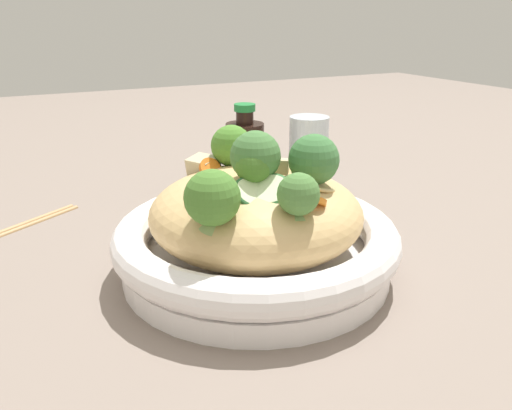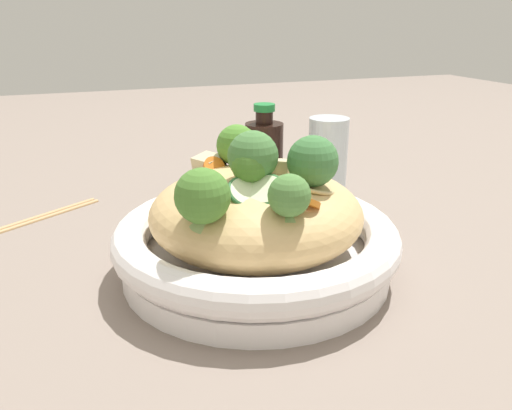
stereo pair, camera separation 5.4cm
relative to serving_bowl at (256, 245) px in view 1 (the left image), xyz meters
The scene contains 10 objects.
ground_plane 0.03m from the serving_bowl, ahead, with size 3.00×3.00×0.00m, color gray.
serving_bowl is the anchor object (origin of this frame).
noodle_heap 0.04m from the serving_bowl, 54.73° to the right, with size 0.22×0.22×0.09m.
broccoli_florets 0.10m from the serving_bowl, 110.42° to the right, with size 0.18×0.20×0.08m.
carrot_coins 0.08m from the serving_bowl, 142.60° to the right, with size 0.13×0.16×0.03m.
zucchini_slices 0.08m from the serving_bowl, ahead, with size 0.13×0.18×0.04m.
chicken_chunks 0.09m from the serving_bowl, 100.91° to the left, with size 0.09×0.11×0.03m.
soy_sauce_bottle 0.28m from the serving_bowl, 67.15° to the left, with size 0.06×0.06×0.14m.
chopsticks_pair 0.34m from the serving_bowl, 135.99° to the left, with size 0.20×0.13×0.01m.
drinking_glass 0.29m from the serving_bowl, 47.20° to the left, with size 0.06×0.06×0.12m.
Camera 1 is at (-0.23, -0.46, 0.27)m, focal length 36.22 mm.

